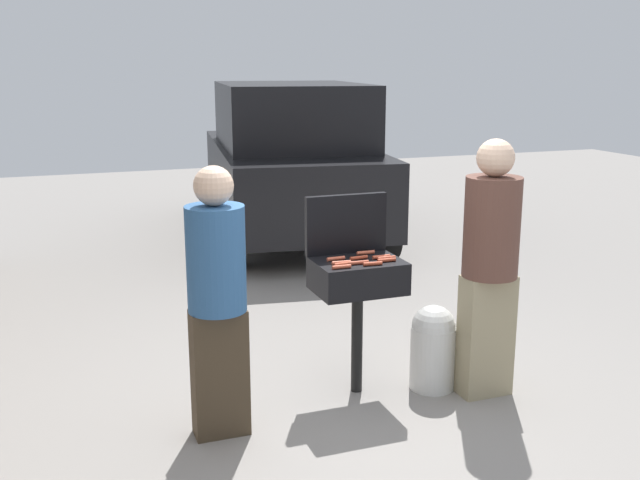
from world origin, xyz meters
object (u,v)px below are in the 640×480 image
Objects in this scene: hot_dog_8 at (381,257)px; person_right at (490,260)px; hot_dog_2 at (342,267)px; hot_dog_1 at (366,253)px; hot_dog_5 at (387,260)px; hot_dog_4 at (373,264)px; hot_dog_3 at (341,263)px; propane_tank at (433,345)px; parked_minivan at (290,159)px; person_left at (217,294)px; hot_dog_0 at (359,258)px; bbq_grill at (358,281)px; hot_dog_9 at (386,258)px; hot_dog_7 at (336,259)px; hot_dog_10 at (343,264)px; hot_dog_6 at (359,263)px.

person_right is at bearing -27.06° from hot_dog_8.
hot_dog_2 is 1.03m from person_right.
hot_dog_1 is 0.24m from hot_dog_5.
hot_dog_3 is at bearing 152.29° from hot_dog_4.
hot_dog_1 is 0.30m from hot_dog_4.
hot_dog_8 is 0.76m from propane_tank.
hot_dog_2 is 5.16m from parked_minivan.
person_left reaches higher than hot_dog_4.
hot_dog_1 is (0.10, 0.11, 0.00)m from hot_dog_0.
hot_dog_1 is at bearing 48.76° from bbq_grill.
hot_dog_4 is 0.21× the size of propane_tank.
hot_dog_9 is at bearing 165.75° from propane_tank.
hot_dog_0 is 0.20m from hot_dog_5.
hot_dog_7 is (-0.31, 0.16, 0.00)m from hot_dog_5.
hot_dog_10 is at bearing -138.76° from hot_dog_1.
hot_dog_9 is (0.02, -0.04, 0.00)m from hot_dog_8.
person_left is (-1.57, -0.14, 0.60)m from propane_tank.
hot_dog_0 and hot_dog_3 have the same top height.
hot_dog_4 is 5.11m from parked_minivan.
person_left reaches higher than hot_dog_3.
hot_dog_7 is 1.00× the size of hot_dog_9.
parked_minivan reaches higher than hot_dog_2.
hot_dog_0 is 1.00× the size of hot_dog_3.
hot_dog_0 is 0.26m from hot_dog_2.
hot_dog_2 is at bearing -5.15° from person_right.
hot_dog_8 is at bearing 87.77° from parked_minivan.
hot_dog_6 is 5.07m from parked_minivan.
hot_dog_5 is at bearing -77.65° from hot_dog_1.
hot_dog_4 reaches higher than propane_tank.
hot_dog_1 reaches higher than bbq_grill.
person_right reaches higher than hot_dog_2.
parked_minivan is (0.89, 4.90, 0.05)m from hot_dog_9.
hot_dog_0 is 1.00× the size of hot_dog_10.
hot_dog_8 is 0.05m from hot_dog_9.
bbq_grill is 7.40× the size of hot_dog_0.
propane_tank is at bearing 1.41° from hot_dog_2.
hot_dog_2 is 1.00× the size of hot_dog_6.
propane_tank is (0.36, -0.13, -0.65)m from hot_dog_8.
hot_dog_5 is at bearing -93.02° from hot_dog_8.
hot_dog_3 is 0.12m from hot_dog_6.
hot_dog_2 is 0.11m from hot_dog_3.
person_right reaches higher than hot_dog_1.
hot_dog_3 is 1.00× the size of hot_dog_9.
parked_minivan reaches higher than hot_dog_5.
person_left is (-1.21, -0.17, -0.05)m from hot_dog_5.
person_right is (0.98, -0.24, 0.00)m from hot_dog_10.
parked_minivan reaches higher than bbq_grill.
hot_dog_4 is 0.20m from hot_dog_10.
hot_dog_8 is at bearing 86.98° from hot_dog_5.
hot_dog_0 is at bearing -18.57° from person_right.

